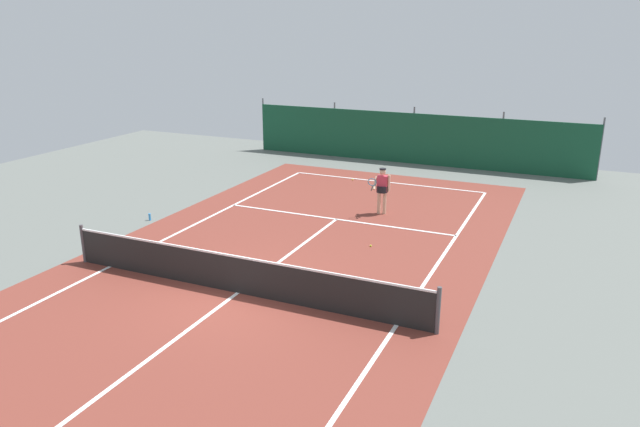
{
  "coord_description": "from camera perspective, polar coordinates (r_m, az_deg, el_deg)",
  "views": [
    {
      "loc": [
        7.39,
        -11.54,
        6.41
      ],
      "look_at": [
        0.36,
        4.21,
        0.9
      ],
      "focal_mm": 33.46,
      "sensor_mm": 36.0,
      "label": 1
    }
  ],
  "objects": [
    {
      "name": "tennis_net",
      "position": [
        14.92,
        -7.92,
        -5.76
      ],
      "size": [
        10.12,
        0.1,
        1.1
      ],
      "color": "black",
      "rests_on": "ground"
    },
    {
      "name": "parked_car",
      "position": [
        31.06,
        15.25,
        6.76
      ],
      "size": [
        2.38,
        4.38,
        1.68
      ],
      "rotation": [
        0.0,
        0.0,
        3.26
      ],
      "color": "silver",
      "rests_on": "ground"
    },
    {
      "name": "ground_plane",
      "position": [
        15.13,
        -7.84,
        -7.54
      ],
      "size": [
        36.0,
        36.0,
        0.0
      ],
      "primitive_type": "plane",
      "color": "slate"
    },
    {
      "name": "back_fence",
      "position": [
        29.38,
        9.07,
        6.22
      ],
      "size": [
        16.3,
        0.98,
        2.7
      ],
      "color": "#14472D",
      "rests_on": "ground"
    },
    {
      "name": "water_bottle",
      "position": [
        21.12,
        -15.97,
        -0.31
      ],
      "size": [
        0.08,
        0.08,
        0.24
      ],
      "primitive_type": "cylinder",
      "color": "#338CD8",
      "rests_on": "ground"
    },
    {
      "name": "tennis_player",
      "position": [
        20.88,
        5.95,
        2.5
      ],
      "size": [
        0.65,
        0.79,
        1.64
      ],
      "rotation": [
        0.0,
        0.0,
        3.28
      ],
      "color": "#D8AD8C",
      "rests_on": "ground"
    },
    {
      "name": "tennis_ball_midcourt",
      "position": [
        18.01,
        4.87,
        -3.09
      ],
      "size": [
        0.07,
        0.07,
        0.07
      ],
      "primitive_type": "sphere",
      "color": "#CCDB33",
      "rests_on": "ground"
    },
    {
      "name": "court_surface",
      "position": [
        15.12,
        -7.84,
        -7.53
      ],
      "size": [
        11.02,
        26.6,
        0.01
      ],
      "color": "brown",
      "rests_on": "ground"
    },
    {
      "name": "tennis_ball_near_player",
      "position": [
        25.58,
        3.14,
        3.25
      ],
      "size": [
        0.07,
        0.07,
        0.07
      ],
      "primitive_type": "sphere",
      "color": "#CCDB33",
      "rests_on": "ground"
    }
  ]
}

